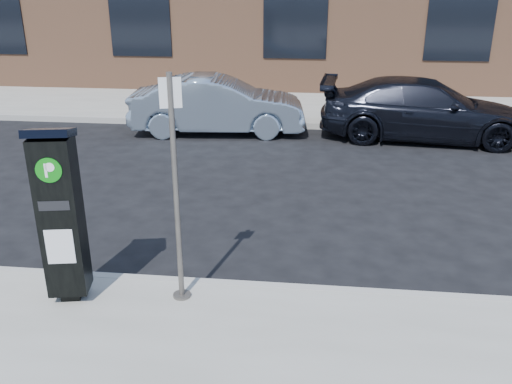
# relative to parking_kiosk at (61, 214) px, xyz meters

# --- Properties ---
(ground) EXTENTS (120.00, 120.00, 0.00)m
(ground) POSITION_rel_parking_kiosk_xyz_m (1.99, 0.54, -1.21)
(ground) COLOR black
(ground) RESTS_ON ground
(sidewalk_far) EXTENTS (60.00, 12.00, 0.15)m
(sidewalk_far) POSITION_rel_parking_kiosk_xyz_m (1.99, 14.54, -1.14)
(sidewalk_far) COLOR gray
(sidewalk_far) RESTS_ON ground
(curb_near) EXTENTS (60.00, 0.12, 0.16)m
(curb_near) POSITION_rel_parking_kiosk_xyz_m (1.99, 0.52, -1.14)
(curb_near) COLOR #9E9B93
(curb_near) RESTS_ON ground
(curb_far) EXTENTS (60.00, 0.12, 0.16)m
(curb_far) POSITION_rel_parking_kiosk_xyz_m (1.99, 8.56, -1.14)
(curb_far) COLOR #9E9B93
(curb_far) RESTS_ON ground
(parking_kiosk) EXTENTS (0.55, 0.50, 2.07)m
(parking_kiosk) POSITION_rel_parking_kiosk_xyz_m (0.00, 0.00, 0.00)
(parking_kiosk) COLOR black
(parking_kiosk) RESTS_ON sidewalk_near
(sign_pole) EXTENTS (0.23, 0.21, 2.61)m
(sign_pole) POSITION_rel_parking_kiosk_xyz_m (1.28, 0.15, 0.24)
(sign_pole) COLOR #615C56
(sign_pole) RESTS_ON sidewalk_near
(car_silver) EXTENTS (4.40, 1.87, 1.41)m
(car_silver) POSITION_rel_parking_kiosk_xyz_m (0.31, 7.94, -0.51)
(car_silver) COLOR #899CAF
(car_silver) RESTS_ON ground
(car_dark) EXTENTS (5.08, 2.41, 1.43)m
(car_dark) POSITION_rel_parking_kiosk_xyz_m (5.32, 7.94, -0.49)
(car_dark) COLOR black
(car_dark) RESTS_ON ground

